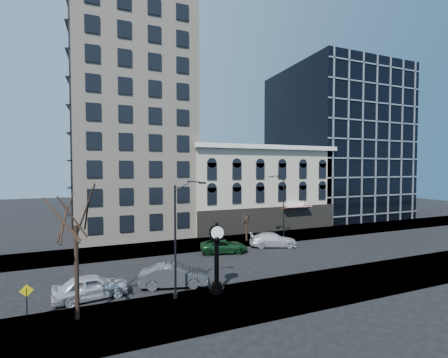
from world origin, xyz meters
name	(u,v)px	position (x,y,z in m)	size (l,w,h in m)	color
ground	(220,265)	(0.00, 0.00, 0.00)	(160.00, 160.00, 0.00)	black
sidewalk_far	(196,244)	(0.00, 8.00, 0.06)	(160.00, 6.00, 0.12)	gray
sidewalk_near	(260,298)	(0.00, -8.00, 0.06)	(160.00, 6.00, 0.12)	gray
cream_tower	(134,98)	(-6.11, 18.88, 19.32)	(15.90, 15.40, 42.50)	beige
victorian_row	(255,188)	(12.00, 15.89, 6.00)	(22.60, 11.19, 12.50)	#BCB29B
glass_office	(334,144)	(32.00, 20.91, 14.00)	(20.00, 20.15, 28.00)	black
street_clock	(217,260)	(-2.51, -6.00, 2.43)	(1.16, 1.16, 5.12)	black
street_lamp_near	(184,208)	(-4.96, -6.12, 6.41)	(2.14, 0.66, 8.34)	black
street_lamp_far	(280,190)	(10.31, 5.98, 6.39)	(2.15, 0.33, 8.31)	black
bare_tree_near	(75,205)	(-11.65, -6.71, 7.00)	(5.30, 5.30, 9.10)	#312218
bare_tree_far	(247,215)	(6.27, 7.17, 3.39)	(2.53, 2.53, 4.35)	#312218
warning_sign	(27,296)	(-14.37, -6.00, 1.65)	(0.73, 0.09, 2.23)	black
car_near_a	(92,286)	(-11.00, -3.60, 0.84)	(2.00, 4.96, 1.69)	silver
car_near_b	(174,275)	(-5.14, -3.57, 0.86)	(1.81, 5.19, 1.71)	#595B60
car_far_a	(224,246)	(1.86, 3.69, 0.71)	(2.36, 5.13, 1.42)	#143F1E
car_far_b	(273,240)	(8.14, 3.90, 0.80)	(2.23, 5.49, 1.59)	silver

